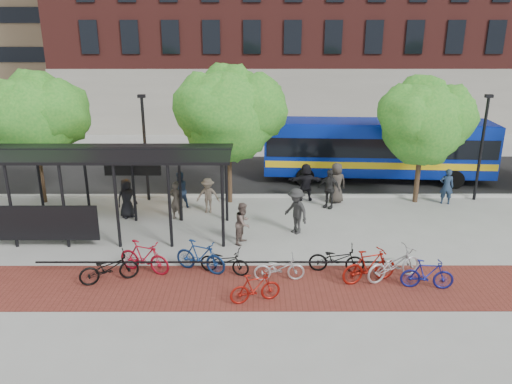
{
  "coord_description": "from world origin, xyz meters",
  "views": [
    {
      "loc": [
        -1.77,
        -19.51,
        8.17
      ],
      "look_at": [
        -1.74,
        0.02,
        1.6
      ],
      "focal_mm": 35.0,
      "sensor_mm": 36.0,
      "label": 1
    }
  ],
  "objects_px": {
    "bike_1": "(144,257)",
    "pedestrian_7": "(447,186)",
    "bike_9": "(369,266)",
    "bike_4": "(224,261)",
    "tree_b": "(230,110)",
    "bike_6": "(279,268)",
    "bus": "(377,147)",
    "pedestrian_2": "(180,190)",
    "bike_0": "(109,268)",
    "pedestrian_4": "(329,189)",
    "pedestrian_9": "(296,211)",
    "bike_10": "(394,264)",
    "bike_11": "(427,274)",
    "tree_c": "(425,119)",
    "lamp_post_left": "(145,145)",
    "pedestrian_1": "(176,200)",
    "pedestrian_5": "(306,182)",
    "tree_a": "(35,115)",
    "bike_8": "(336,259)",
    "pedestrian_0": "(127,198)",
    "pedestrian_3": "(208,196)",
    "bus_shelter": "(94,163)",
    "bike_3": "(200,256)",
    "pedestrian_8": "(243,223)",
    "lamp_post_right": "(482,145)",
    "bike_5": "(255,288)",
    "pedestrian_6": "(336,183)"
  },
  "relations": [
    {
      "from": "bus_shelter",
      "to": "bike_3",
      "type": "xyz_separation_m",
      "value": [
        4.47,
        -3.44,
        -2.42
      ]
    },
    {
      "from": "lamp_post_right",
      "to": "bike_5",
      "type": "bearing_deg",
      "value": -138.52
    },
    {
      "from": "bus",
      "to": "bike_10",
      "type": "distance_m",
      "value": 11.63
    },
    {
      "from": "tree_c",
      "to": "bike_1",
      "type": "height_order",
      "value": "tree_c"
    },
    {
      "from": "bike_4",
      "to": "bike_10",
      "type": "distance_m",
      "value": 5.72
    },
    {
      "from": "bike_4",
      "to": "bus",
      "type": "bearing_deg",
      "value": -18.16
    },
    {
      "from": "tree_c",
      "to": "bike_10",
      "type": "height_order",
      "value": "tree_c"
    },
    {
      "from": "bike_9",
      "to": "bike_4",
      "type": "bearing_deg",
      "value": 64.51
    },
    {
      "from": "bike_5",
      "to": "pedestrian_0",
      "type": "relative_size",
      "value": 0.91
    },
    {
      "from": "pedestrian_1",
      "to": "pedestrian_5",
      "type": "height_order",
      "value": "pedestrian_5"
    },
    {
      "from": "bus_shelter",
      "to": "bike_11",
      "type": "distance_m",
      "value": 13.03
    },
    {
      "from": "bus",
      "to": "lamp_post_left",
      "type": "bearing_deg",
      "value": -160.66
    },
    {
      "from": "bike_0",
      "to": "bike_9",
      "type": "height_order",
      "value": "bike_9"
    },
    {
      "from": "pedestrian_9",
      "to": "bike_8",
      "type": "bearing_deg",
      "value": -18.27
    },
    {
      "from": "tree_a",
      "to": "bike_0",
      "type": "xyz_separation_m",
      "value": [
        5.28,
        -7.99,
        -3.73
      ]
    },
    {
      "from": "lamp_post_left",
      "to": "bike_9",
      "type": "distance_m",
      "value": 12.42
    },
    {
      "from": "tree_c",
      "to": "pedestrian_1",
      "type": "relative_size",
      "value": 3.4
    },
    {
      "from": "bus",
      "to": "pedestrian_7",
      "type": "xyz_separation_m",
      "value": [
        2.49,
        -3.89,
        -1.02
      ]
    },
    {
      "from": "bike_0",
      "to": "pedestrian_4",
      "type": "xyz_separation_m",
      "value": [
        8.3,
        7.12,
        0.42
      ]
    },
    {
      "from": "bike_9",
      "to": "bike_1",
      "type": "bearing_deg",
      "value": 66.51
    },
    {
      "from": "bike_1",
      "to": "bike_6",
      "type": "xyz_separation_m",
      "value": [
        4.63,
        -0.56,
        -0.14
      ]
    },
    {
      "from": "tree_a",
      "to": "bike_11",
      "type": "distance_m",
      "value": 18.22
    },
    {
      "from": "pedestrian_7",
      "to": "pedestrian_8",
      "type": "xyz_separation_m",
      "value": [
        -9.58,
        -4.52,
        -0.03
      ]
    },
    {
      "from": "bike_4",
      "to": "bike_8",
      "type": "xyz_separation_m",
      "value": [
        3.86,
        0.1,
        0.04
      ]
    },
    {
      "from": "bike_0",
      "to": "pedestrian_4",
      "type": "bearing_deg",
      "value": -71.76
    },
    {
      "from": "lamp_post_left",
      "to": "tree_c",
      "type": "bearing_deg",
      "value": -1.1
    },
    {
      "from": "pedestrian_0",
      "to": "pedestrian_3",
      "type": "height_order",
      "value": "pedestrian_0"
    },
    {
      "from": "bus_shelter",
      "to": "pedestrian_6",
      "type": "relative_size",
      "value": 5.4
    },
    {
      "from": "bike_10",
      "to": "pedestrian_1",
      "type": "xyz_separation_m",
      "value": [
        -8.1,
        5.51,
        0.31
      ]
    },
    {
      "from": "lamp_post_left",
      "to": "pedestrian_7",
      "type": "height_order",
      "value": "lamp_post_left"
    },
    {
      "from": "pedestrian_4",
      "to": "lamp_post_left",
      "type": "bearing_deg",
      "value": -152.35
    },
    {
      "from": "bus_shelter",
      "to": "tree_c",
      "type": "xyz_separation_m",
      "value": [
        14.22,
        3.83,
        1.06
      ]
    },
    {
      "from": "pedestrian_3",
      "to": "pedestrian_9",
      "type": "height_order",
      "value": "pedestrian_9"
    },
    {
      "from": "bike_6",
      "to": "bike_9",
      "type": "height_order",
      "value": "bike_9"
    },
    {
      "from": "bike_6",
      "to": "pedestrian_7",
      "type": "distance_m",
      "value": 11.24
    },
    {
      "from": "bike_9",
      "to": "bike_8",
      "type": "bearing_deg",
      "value": 35.18
    },
    {
      "from": "bike_4",
      "to": "pedestrian_9",
      "type": "relative_size",
      "value": 0.92
    },
    {
      "from": "tree_c",
      "to": "bus",
      "type": "distance_m",
      "value": 4.35
    },
    {
      "from": "pedestrian_1",
      "to": "pedestrian_5",
      "type": "xyz_separation_m",
      "value": [
        5.9,
        2.49,
        0.05
      ]
    },
    {
      "from": "pedestrian_1",
      "to": "bike_6",
      "type": "bearing_deg",
      "value": 146.24
    },
    {
      "from": "bike_8",
      "to": "pedestrian_6",
      "type": "relative_size",
      "value": 0.97
    },
    {
      "from": "tree_b",
      "to": "pedestrian_7",
      "type": "xyz_separation_m",
      "value": [
        10.25,
        -0.33,
        -3.59
      ]
    },
    {
      "from": "bike_6",
      "to": "pedestrian_2",
      "type": "xyz_separation_m",
      "value": [
        -4.31,
        6.93,
        0.44
      ]
    },
    {
      "from": "bike_1",
      "to": "pedestrian_7",
      "type": "bearing_deg",
      "value": -40.4
    },
    {
      "from": "pedestrian_6",
      "to": "pedestrian_9",
      "type": "bearing_deg",
      "value": 45.36
    },
    {
      "from": "pedestrian_3",
      "to": "pedestrian_8",
      "type": "bearing_deg",
      "value": -60.74
    },
    {
      "from": "pedestrian_4",
      "to": "pedestrian_7",
      "type": "distance_m",
      "value": 5.7
    },
    {
      "from": "lamp_post_left",
      "to": "bike_8",
      "type": "relative_size",
      "value": 2.69
    },
    {
      "from": "bike_8",
      "to": "pedestrian_6",
      "type": "xyz_separation_m",
      "value": [
        1.08,
        7.15,
        0.48
      ]
    },
    {
      "from": "bike_11",
      "to": "bike_10",
      "type": "bearing_deg",
      "value": 61.87
    }
  ]
}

